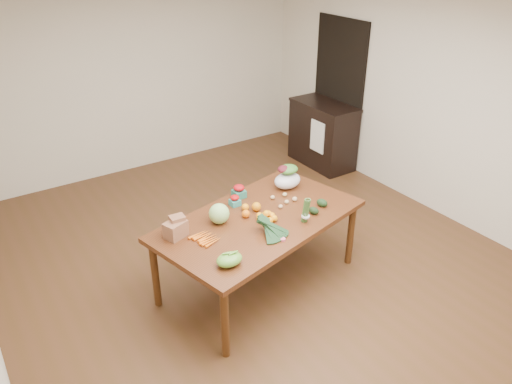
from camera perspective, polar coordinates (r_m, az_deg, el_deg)
floor at (r=5.38m, az=0.09°, el=-8.10°), size 6.00×6.00×0.00m
room_walls at (r=4.71m, az=0.10°, el=5.29°), size 5.02×6.02×2.70m
dining_table at (r=4.90m, az=0.33°, el=-6.76°), size 2.16×1.51×0.75m
doorway_dark at (r=7.46m, az=9.37°, el=11.13°), size 0.02×1.00×2.10m
cabinet at (r=7.47m, az=7.62°, el=6.56°), size 0.52×1.02×0.94m
dish_towel at (r=7.15m, az=7.02°, el=6.30°), size 0.02×0.28×0.45m
paper_bag at (r=4.43m, az=-9.18°, el=-4.07°), size 0.30×0.27×0.18m
cabbage at (r=4.59m, az=-4.24°, el=-2.48°), size 0.19×0.19×0.19m
strawberry_basket_a at (r=4.89m, az=-2.44°, el=-1.07°), size 0.11×0.11×0.09m
strawberry_basket_b at (r=5.03m, az=-1.96°, el=-0.04°), size 0.14×0.14×0.11m
orange_a at (r=4.69m, az=-1.17°, el=-2.51°), size 0.08×0.08×0.08m
orange_b at (r=4.80m, az=-1.23°, el=-1.75°), size 0.07×0.07×0.07m
orange_c at (r=4.79m, az=0.04°, el=-1.69°), size 0.09×0.09×0.09m
mandarin_cluster at (r=4.64m, az=1.19°, el=-2.66°), size 0.22×0.22×0.10m
carrots at (r=4.41m, az=-5.72°, el=-5.21°), size 0.27×0.29×0.03m
snap_pea_bag at (r=4.06m, az=-3.06°, el=-7.71°), size 0.22×0.17×0.10m
kale_bunch at (r=4.39m, az=2.10°, el=-4.18°), size 0.40×0.46×0.16m
asparagus_bundle at (r=4.59m, az=5.71°, el=-2.11°), size 0.10×0.13×0.26m
potato_a at (r=4.85m, az=2.82°, el=-1.67°), size 0.05×0.04×0.04m
potato_b at (r=4.94m, az=3.52°, el=-1.13°), size 0.05×0.04×0.04m
potato_c at (r=5.07m, az=3.30°, el=-0.29°), size 0.05×0.04×0.04m
potato_d at (r=5.01m, az=1.92°, el=-0.62°), size 0.05×0.04×0.04m
potato_e at (r=4.99m, az=4.44°, el=-0.80°), size 0.05×0.05×0.05m
avocado_a at (r=4.78m, az=6.62°, el=-2.13°), size 0.10×0.12×0.07m
avocado_b at (r=4.91m, az=7.55°, el=-1.24°), size 0.11×0.13×0.08m
salad_bag at (r=5.20m, az=3.62°, el=1.63°), size 0.34×0.28×0.23m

